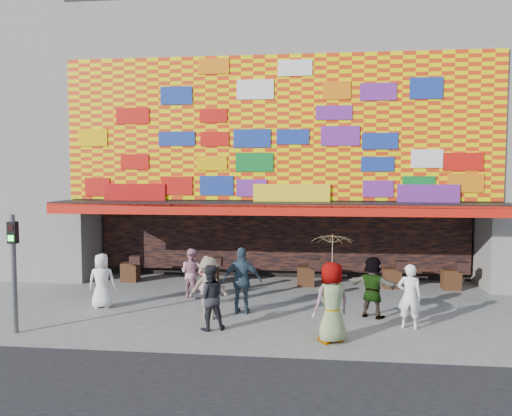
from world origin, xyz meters
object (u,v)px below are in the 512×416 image
object	(u,v)px
ped_g	(332,302)
ped_h	(409,296)
ped_i	(191,273)
ped_a	(102,281)
ped_e	(242,281)
ped_d	(209,288)
ped_b	(207,280)
ped_c	(209,297)
ped_f	(373,287)
signal_left	(14,260)
parasol	(332,253)

from	to	relation	value
ped_g	ped_h	bearing A→B (deg)	-179.02
ped_i	ped_a	bearing A→B (deg)	54.75
ped_a	ped_e	distance (m)	4.25
ped_d	ped_g	size ratio (longest dim) A/B	0.89
ped_b	ped_h	bearing A→B (deg)	170.38
ped_c	ped_f	xyz separation A→B (m)	(4.30, 1.60, 0.01)
signal_left	ped_d	bearing A→B (deg)	20.93
ped_c	ped_f	distance (m)	4.59
ped_b	parasol	bearing A→B (deg)	147.67
parasol	ped_e	bearing A→B (deg)	138.31
ped_f	ped_i	bearing A→B (deg)	11.28
ped_b	ped_f	bearing A→B (deg)	177.72
ped_c	ped_h	distance (m)	5.18
ped_b	ped_f	distance (m)	4.96
ped_f	ped_h	xyz separation A→B (m)	(0.83, -0.91, -0.02)
ped_c	ped_e	xyz separation A→B (m)	(0.63, 1.58, 0.11)
ped_d	ped_i	distance (m)	2.54
ped_e	ped_i	world-z (taller)	ped_e
ped_f	parasol	world-z (taller)	parasol
ped_b	ped_c	size ratio (longest dim) A/B	0.89
ped_a	ped_g	size ratio (longest dim) A/B	0.85
ped_a	parasol	size ratio (longest dim) A/B	0.88
ped_b	ped_g	xyz separation A→B (m)	(3.67, -3.00, 0.21)
ped_a	ped_d	xyz separation A→B (m)	(3.41, -0.74, 0.04)
ped_g	ped_h	distance (m)	2.43
ped_b	ped_h	distance (m)	5.96
ped_f	ped_g	xyz separation A→B (m)	(-1.22, -2.21, 0.11)
signal_left	ped_g	bearing A→B (deg)	1.46
ped_b	parasol	size ratio (longest dim) A/B	0.81
ped_a	ped_h	xyz separation A→B (m)	(8.75, -0.99, 0.02)
ped_i	ped_h	bearing A→B (deg)	179.40
ped_e	ped_i	distance (m)	2.54
ped_b	ped_g	size ratio (longest dim) A/B	0.78
ped_c	ped_g	xyz separation A→B (m)	(3.09, -0.61, 0.12)
ped_g	ped_b	bearing A→B (deg)	-70.80
ped_b	ped_d	xyz separation A→B (m)	(0.38, -1.45, 0.10)
ped_g	parasol	bearing A→B (deg)	180.00
ped_g	ped_d	bearing A→B (deg)	-56.80
ped_f	ped_g	distance (m)	2.52
signal_left	ped_g	xyz separation A→B (m)	(7.89, 0.20, -0.89)
ped_c	ped_e	bearing A→B (deg)	-132.58
ped_b	ped_c	bearing A→B (deg)	110.71
ped_c	ped_f	world-z (taller)	ped_f
signal_left	ped_a	distance (m)	2.95
ped_d	signal_left	bearing A→B (deg)	16.39
ped_i	ped_c	bearing A→B (deg)	132.52
ped_c	ped_g	size ratio (longest dim) A/B	0.87
ped_d	ped_e	bearing A→B (deg)	-147.68
signal_left	ped_i	size ratio (longest dim) A/B	1.88
ped_a	ped_f	xyz separation A→B (m)	(7.92, -0.09, 0.04)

